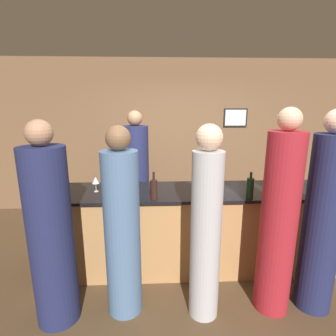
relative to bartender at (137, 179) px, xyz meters
The scene contains 17 objects.
ground_plane 1.48m from the bartender, 51.03° to the right, with size 14.00×14.00×0.00m, color #4C3823.
back_wall 1.42m from the bartender, 55.69° to the left, with size 8.00×0.08×2.80m.
bar_counter 1.24m from the bartender, 51.03° to the right, with size 3.56×0.75×1.00m.
bartender is the anchor object (origin of this frame).
guest_0 1.82m from the bartender, 110.37° to the right, with size 0.39×0.39×1.88m.
guest_1 1.62m from the bartender, 90.48° to the right, with size 0.33×0.33×1.82m.
guest_2 1.86m from the bartender, 66.17° to the right, with size 0.28×0.28×1.84m.
guest_3 2.20m from the bartender, 48.87° to the right, with size 0.33×0.33×1.97m.
guest_4 2.50m from the bartender, 41.42° to the right, with size 0.34×0.34×1.96m.
wine_bottle_0 1.26m from the bartender, 76.96° to the right, with size 0.08×0.08×0.30m.
wine_bottle_1 1.81m from the bartender, 43.21° to the right, with size 0.08×0.08×0.30m.
wine_bottle_2 1.55m from the bartender, 50.79° to the right, with size 0.07×0.07×0.28m.
ice_bucket 2.08m from the bartender, 21.95° to the right, with size 0.18×0.18×0.21m.
wine_glass_0 2.12m from the bartender, 36.19° to the right, with size 0.08×0.08×0.17m.
wine_glass_1 1.25m from the bartender, 89.10° to the right, with size 0.07×0.07×0.14m.
wine_glass_2 2.44m from the bartender, 22.69° to the right, with size 0.08×0.08×0.17m.
wine_glass_3 1.04m from the bartender, 113.28° to the right, with size 0.08×0.08×0.18m.
Camera 1 is at (-0.43, -2.94, 1.99)m, focal length 28.00 mm.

